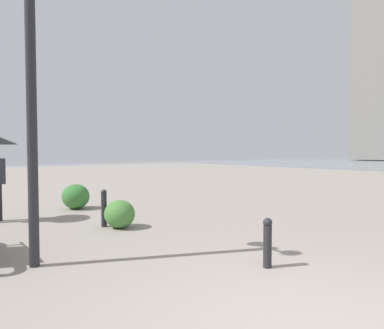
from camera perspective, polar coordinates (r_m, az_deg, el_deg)
The scene contains 5 objects.
lamppost at distance 5.43m, azimuth -25.53°, elevation 14.89°, with size 0.98×0.28×4.34m.
bollard_near at distance 5.03m, azimuth 12.60°, elevation -12.57°, with size 0.13×0.13×0.71m.
bollard_mid at distance 7.67m, azimuth -14.62°, elevation -7.00°, with size 0.13×0.13×0.82m.
shrub_low at distance 10.25m, azimuth -19.01°, elevation -5.11°, with size 0.83×0.75×0.71m.
shrub_round at distance 7.50m, azimuth -12.11°, elevation -8.15°, with size 0.71×0.64×0.60m.
Camera 1 is at (-1.54, 2.75, 1.66)m, focal length 31.65 mm.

